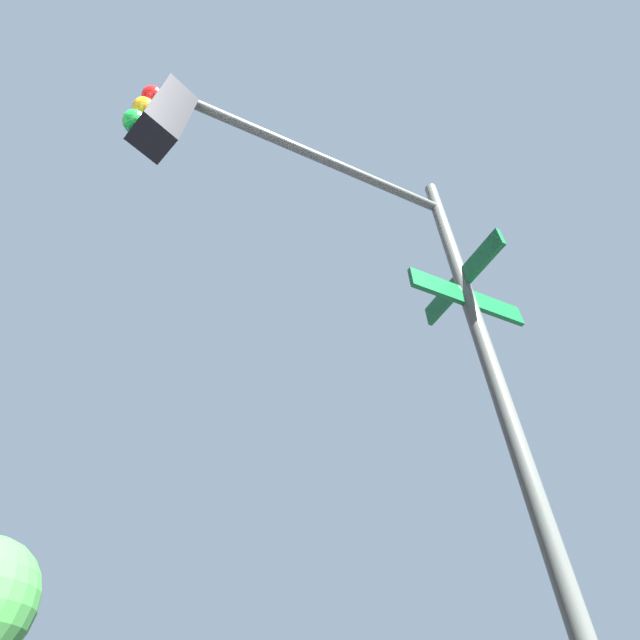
{
  "coord_description": "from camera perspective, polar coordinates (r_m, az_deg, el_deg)",
  "views": [
    {
      "loc": [
        -7.99,
        -4.31,
        1.01
      ],
      "look_at": [
        -6.34,
        -6.05,
        3.34
      ],
      "focal_mm": 25.02,
      "sensor_mm": 36.0,
      "label": 1
    }
  ],
  "objects": [
    {
      "name": "traffic_signal_near",
      "position": [
        3.45,
        1.24,
        10.72
      ],
      "size": [
        1.63,
        3.22,
        5.44
      ],
      "color": "#474C47",
      "rests_on": "ground_plane"
    }
  ]
}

